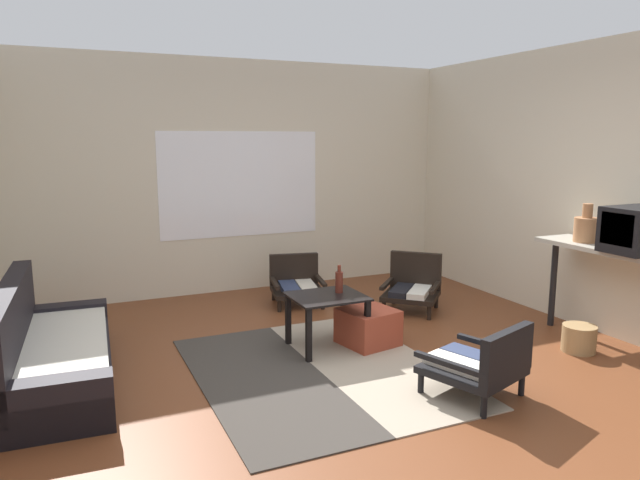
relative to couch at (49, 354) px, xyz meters
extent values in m
plane|color=brown|center=(2.11, -0.92, -0.23)|extent=(7.80, 7.80, 0.00)
cube|color=beige|center=(2.11, 2.14, 1.12)|extent=(5.60, 0.12, 2.70)
cube|color=white|center=(2.11, 2.08, 1.04)|extent=(1.91, 0.01, 1.22)
cube|color=beige|center=(4.77, -0.62, 1.12)|extent=(0.12, 6.60, 2.70)
cube|color=#38332D|center=(1.45, -0.61, -0.23)|extent=(0.92, 2.30, 0.01)
cube|color=gray|center=(2.38, -0.61, -0.23)|extent=(0.92, 2.30, 0.01)
cube|color=black|center=(0.07, 0.00, -0.11)|extent=(0.82, 1.94, 0.24)
cube|color=beige|center=(0.10, -0.01, 0.05)|extent=(0.71, 1.75, 0.10)
cube|color=black|center=(-0.23, 0.01, 0.21)|extent=(0.24, 1.91, 0.65)
cube|color=black|center=(0.12, 0.86, -0.05)|extent=(0.72, 0.22, 0.37)
cube|color=black|center=(0.02, -0.86, -0.05)|extent=(0.72, 0.22, 0.37)
cube|color=black|center=(2.19, -0.17, 0.23)|extent=(0.62, 0.54, 0.02)
cube|color=black|center=(1.92, 0.06, -0.01)|extent=(0.04, 0.04, 0.46)
cube|color=black|center=(2.46, 0.06, -0.01)|extent=(0.04, 0.04, 0.46)
cube|color=black|center=(1.92, -0.40, -0.01)|extent=(0.04, 0.04, 0.46)
cube|color=black|center=(2.46, -0.40, -0.01)|extent=(0.04, 0.04, 0.46)
cylinder|color=black|center=(2.64, 0.92, -0.17)|extent=(0.04, 0.04, 0.12)
cylinder|color=black|center=(2.19, 1.02, -0.17)|extent=(0.04, 0.04, 0.12)
cylinder|color=black|center=(2.74, 1.37, -0.17)|extent=(0.04, 0.04, 0.12)
cylinder|color=black|center=(2.28, 1.47, -0.17)|extent=(0.04, 0.04, 0.12)
cube|color=black|center=(2.46, 1.19, -0.08)|extent=(0.65, 0.64, 0.05)
cube|color=beige|center=(2.55, 1.15, -0.03)|extent=(0.28, 0.51, 0.06)
cube|color=#2D3856|center=(2.37, 1.19, -0.03)|extent=(0.28, 0.51, 0.06)
cube|color=black|center=(2.52, 1.43, 0.11)|extent=(0.55, 0.18, 0.35)
cube|color=black|center=(2.71, 1.14, 0.03)|extent=(0.16, 0.54, 0.04)
cube|color=black|center=(2.22, 1.25, 0.03)|extent=(0.16, 0.54, 0.04)
cylinder|color=black|center=(2.42, -1.27, -0.16)|extent=(0.04, 0.04, 0.16)
cylinder|color=black|center=(2.89, -1.11, -0.16)|extent=(0.04, 0.04, 0.16)
cylinder|color=black|center=(2.58, -1.75, -0.16)|extent=(0.04, 0.04, 0.16)
cylinder|color=black|center=(3.06, -1.59, -0.16)|extent=(0.04, 0.04, 0.16)
cube|color=black|center=(2.74, -1.43, -0.05)|extent=(0.74, 0.75, 0.05)
cube|color=silver|center=(2.63, -1.44, 0.00)|extent=(0.35, 0.56, 0.06)
cube|color=#2D3856|center=(2.83, -1.38, 0.00)|extent=(0.35, 0.56, 0.06)
cube|color=black|center=(2.82, -1.68, 0.14)|extent=(0.57, 0.26, 0.33)
cube|color=black|center=(2.48, -1.52, 0.06)|extent=(0.23, 0.57, 0.04)
cube|color=black|center=(2.99, -1.34, 0.06)|extent=(0.23, 0.57, 0.04)
cylinder|color=black|center=(3.47, 0.14, -0.16)|extent=(0.04, 0.04, 0.15)
cylinder|color=black|center=(3.13, 0.47, -0.16)|extent=(0.04, 0.04, 0.15)
cylinder|color=black|center=(3.78, 0.46, -0.16)|extent=(0.04, 0.04, 0.15)
cylinder|color=black|center=(3.45, 0.79, -0.16)|extent=(0.04, 0.04, 0.15)
cube|color=black|center=(3.46, 0.47, -0.06)|extent=(0.76, 0.76, 0.05)
cube|color=silver|center=(3.51, 0.39, -0.01)|extent=(0.46, 0.46, 0.06)
cube|color=black|center=(3.37, 0.52, -0.01)|extent=(0.46, 0.46, 0.06)
cube|color=black|center=(3.62, 0.63, 0.16)|extent=(0.44, 0.43, 0.40)
cube|color=black|center=(3.64, 0.29, 0.05)|extent=(0.40, 0.41, 0.04)
cube|color=black|center=(3.28, 0.64, 0.05)|extent=(0.40, 0.41, 0.04)
cube|color=#993D28|center=(2.56, -0.24, -0.07)|extent=(0.51, 0.51, 0.32)
cube|color=#B2AD9E|center=(4.45, -1.19, 0.63)|extent=(0.44, 1.52, 0.04)
cylinder|color=black|center=(4.45, -0.49, 0.19)|extent=(0.06, 0.06, 0.84)
cube|color=black|center=(4.45, -1.34, 0.83)|extent=(0.54, 0.39, 0.37)
cube|color=black|center=(4.19, -1.34, 0.85)|extent=(0.01, 0.30, 0.26)
cylinder|color=#A87047|center=(4.45, -0.82, 0.76)|extent=(0.21, 0.21, 0.22)
cylinder|color=#A87047|center=(4.45, -0.82, 0.93)|extent=(0.09, 0.09, 0.13)
cylinder|color=#5B2319|center=(2.32, -0.13, 0.33)|extent=(0.07, 0.07, 0.18)
cylinder|color=#5B2319|center=(2.32, -0.13, 0.46)|extent=(0.03, 0.03, 0.06)
cylinder|color=#9E7A4C|center=(4.13, -1.12, -0.12)|extent=(0.28, 0.28, 0.23)
camera|label=1|loc=(0.15, -4.56, 1.57)|focal=32.76mm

